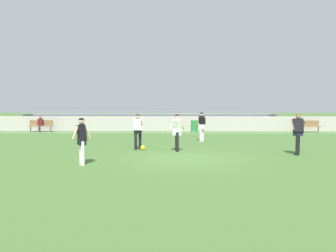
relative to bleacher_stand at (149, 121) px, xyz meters
The scene contains 14 objects.
ground_plane 15.58m from the bleacher_stand, 80.68° to the right, with size 160.00×160.00×0.00m, color #477033.
field_line_sideline 4.29m from the bleacher_stand, 53.42° to the right, with size 44.00×0.12×0.01m, color white.
sideline_wall 3.11m from the bleacher_stand, 35.68° to the right, with size 48.00×0.16×1.18m, color #BCB7AD.
bleacher_stand is the anchor object (origin of this frame).
bench_near_wall_gap 8.59m from the bleacher_stand, 160.62° to the right, with size 1.80×0.40×0.90m.
bench_centre_sideline 12.48m from the bleacher_stand, 13.21° to the right, with size 1.80×0.40×0.90m.
trash_bin 4.77m from the bleacher_stand, 40.10° to the right, with size 0.52×0.52×0.91m, color #2D7F3D.
spectator_seated 8.63m from the bleacher_stand, 159.89° to the right, with size 0.36×0.42×1.21m.
player_white_deep_cover 12.88m from the bleacher_stand, 87.77° to the right, with size 0.46×0.61×1.64m.
player_white_overlapping 13.62m from the bleacher_stand, 80.27° to the right, with size 0.70×0.52×1.64m.
player_dark_dropping_back 10.00m from the bleacher_stand, 68.19° to the right, with size 0.46×0.48×1.64m.
player_dark_pressing_high 16.92m from the bleacher_stand, 93.23° to the right, with size 0.59×0.47×1.61m.
player_dark_wide_left 16.15m from the bleacher_stand, 63.36° to the right, with size 0.49×0.53×1.71m.
soccer_ball 13.15m from the bleacher_stand, 86.71° to the right, with size 0.22×0.22×0.22m, color yellow.
Camera 1 is at (-0.26, -12.78, 2.03)m, focal length 35.71 mm.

